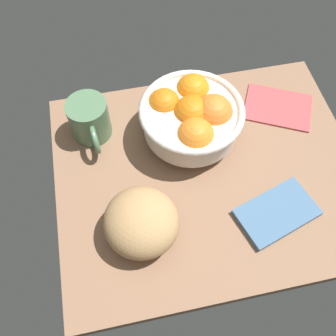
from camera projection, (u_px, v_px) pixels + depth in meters
The scene contains 6 objects.
ground_plane at pixel (208, 175), 81.78cm from camera, with size 65.34×53.28×3.00cm, color #896349.
fruit_bowl at pixel (192, 116), 79.47cm from camera, with size 22.28×22.28×11.88cm.
bread_loaf at pixel (141, 222), 69.49cm from camera, with size 14.43×14.20×9.86cm, color tan.
napkin_folded at pixel (277, 213), 75.03cm from camera, with size 15.64×9.37×1.32cm, color #496D91.
napkin_spare at pixel (278, 107), 88.71cm from camera, with size 15.41×11.18×0.96cm, color #B8494C.
mug at pixel (90, 120), 81.41cm from camera, with size 8.82×13.28×9.47cm.
Camera 1 is at (16.58, 36.60, 70.28)cm, focal length 39.97 mm.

